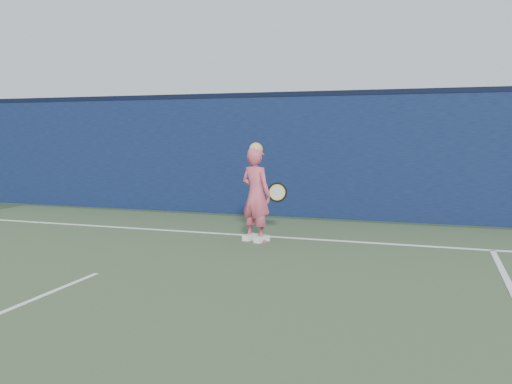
% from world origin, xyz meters
% --- Properties ---
extents(ground, '(80.00, 80.00, 0.00)m').
position_xyz_m(ground, '(0.00, 0.00, 0.00)').
color(ground, '#253B24').
rests_on(ground, ground).
extents(backstop_wall, '(24.00, 0.40, 2.50)m').
position_xyz_m(backstop_wall, '(0.00, 6.50, 1.25)').
color(backstop_wall, '#0C1336').
rests_on(backstop_wall, ground).
extents(wall_cap, '(24.00, 0.42, 0.10)m').
position_xyz_m(wall_cap, '(0.00, 6.50, 2.55)').
color(wall_cap, black).
rests_on(wall_cap, backstop_wall).
extents(player, '(0.65, 0.54, 1.60)m').
position_xyz_m(player, '(1.23, 3.60, 0.77)').
color(player, '#D15167').
rests_on(player, ground).
extents(racket, '(0.62, 0.14, 0.33)m').
position_xyz_m(racket, '(1.42, 4.06, 0.75)').
color(racket, black).
rests_on(racket, ground).
extents(court_lines, '(11.00, 12.04, 0.01)m').
position_xyz_m(court_lines, '(0.00, -0.33, 0.01)').
color(court_lines, white).
rests_on(court_lines, court_surface).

